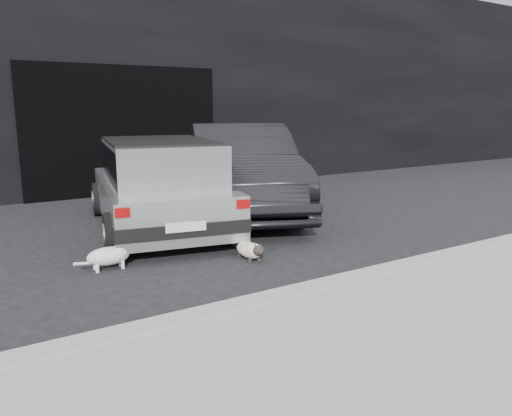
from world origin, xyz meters
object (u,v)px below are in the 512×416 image
second_car (241,168)px  cat_white (111,255)px  cat_siamese (251,250)px  silver_hatchback (159,181)px

second_car → cat_white: bearing=-122.7°
cat_siamese → cat_white: (-1.50, 0.53, 0.05)m
second_car → cat_white: (-2.82, -1.93, -0.59)m
second_car → cat_siamese: 2.87m
silver_hatchback → second_car: bearing=27.9°
silver_hatchback → cat_siamese: size_ratio=5.42×
second_car → cat_white: 3.47m
second_car → cat_siamese: (-1.32, -2.47, -0.64)m
second_car → silver_hatchback: bearing=-140.8°
silver_hatchback → cat_siamese: silver_hatchback is taller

